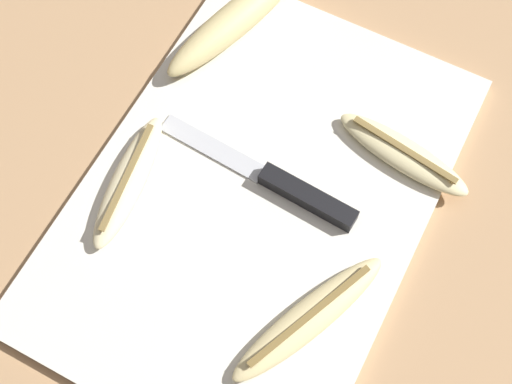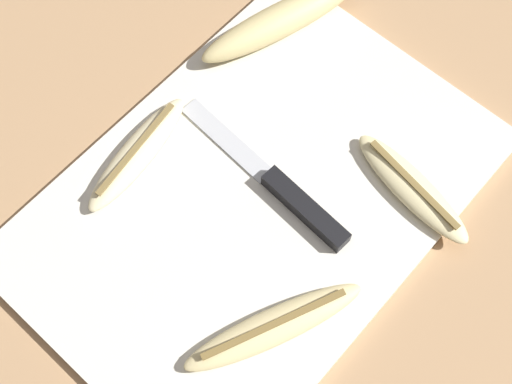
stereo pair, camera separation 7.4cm
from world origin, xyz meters
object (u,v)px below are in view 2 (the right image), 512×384
Objects in this scene: knife at (291,196)px; banana_spotted_left at (281,20)px; banana_cream_curved at (137,153)px; banana_mellow_near at (274,327)px; banana_soft_right at (412,188)px.

banana_spotted_left is (0.16, 0.15, 0.01)m from knife.
banana_cream_curved is 0.77× the size of banana_spotted_left.
banana_cream_curved reaches higher than banana_mellow_near.
banana_mellow_near is (-0.21, 0.01, 0.00)m from banana_soft_right.
banana_spotted_left reaches higher than knife.
banana_mellow_near is (-0.12, -0.08, 0.00)m from knife.
banana_cream_curved is 0.87× the size of banana_mellow_near.
banana_soft_right is at bearing -105.26° from banana_spotted_left.
banana_mellow_near reaches higher than banana_soft_right.
banana_soft_right is 0.25m from banana_spotted_left.
banana_spotted_left reaches higher than banana_soft_right.
banana_soft_right is 0.87× the size of banana_mellow_near.
banana_spotted_left is (0.23, -0.00, 0.01)m from banana_cream_curved.
banana_soft_right is (0.16, -0.24, -0.00)m from banana_cream_curved.
banana_mellow_near is (-0.04, -0.23, -0.00)m from banana_cream_curved.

